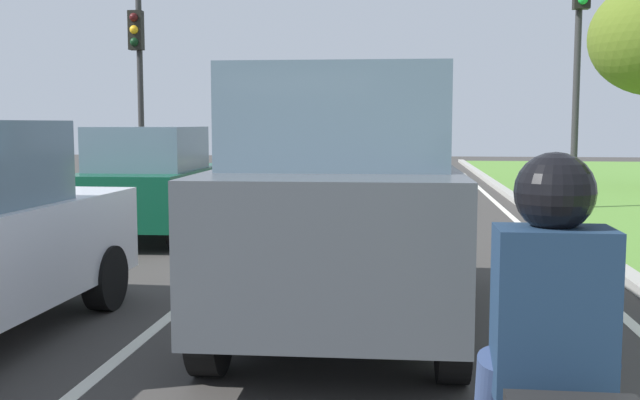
{
  "coord_description": "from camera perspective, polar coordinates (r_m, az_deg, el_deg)",
  "views": [
    {
      "loc": [
        1.52,
        1.9,
        1.84
      ],
      "look_at": [
        0.81,
        8.07,
        1.2
      ],
      "focal_mm": 42.14,
      "sensor_mm": 36.0,
      "label": 1
    }
  ],
  "objects": [
    {
      "name": "rider_person",
      "position": [
        2.78,
        17.13,
        -7.87
      ],
      "size": [
        0.5,
        0.4,
        1.16
      ],
      "rotation": [
        0.0,
        0.0,
        -0.0
      ],
      "color": "#192D47",
      "rests_on": "ground"
    },
    {
      "name": "traffic_light_overhead_left",
      "position": [
        18.4,
        -13.64,
        9.92
      ],
      "size": [
        0.32,
        0.5,
        4.81
      ],
      "color": "#2D2D2D",
      "rests_on": "ground"
    },
    {
      "name": "lane_line_center",
      "position": [
        12.44,
        -3.82,
        -2.63
      ],
      "size": [
        0.12,
        32.0,
        0.01
      ],
      "primitive_type": "cube",
      "color": "silver",
      "rests_on": "ground"
    },
    {
      "name": "curb_right",
      "position": [
        12.5,
        18.4,
        -2.62
      ],
      "size": [
        0.24,
        48.0,
        0.12
      ],
      "primitive_type": "cube",
      "color": "#9E9B93",
      "rests_on": "ground"
    },
    {
      "name": "car_suv_ahead",
      "position": [
        6.8,
        1.76,
        0.19
      ],
      "size": [
        2.04,
        4.54,
        2.28
      ],
      "rotation": [
        0.0,
        0.0,
        0.02
      ],
      "color": "#474C51",
      "rests_on": "ground"
    },
    {
      "name": "car_hatchback_far",
      "position": [
        12.4,
        -12.58,
        1.3
      ],
      "size": [
        1.79,
        3.73,
        1.78
      ],
      "rotation": [
        0.0,
        0.0,
        0.02
      ],
      "color": "#0C472D",
      "rests_on": "ground"
    },
    {
      "name": "lane_line_right_edge",
      "position": [
        12.41,
        16.13,
        -2.87
      ],
      "size": [
        0.12,
        32.0,
        0.01
      ],
      "primitive_type": "cube",
      "color": "silver",
      "rests_on": "ground"
    },
    {
      "name": "traffic_light_near_right",
      "position": [
        16.58,
        19.08,
        11.5
      ],
      "size": [
        0.32,
        0.5,
        5.24
      ],
      "color": "#2D2D2D",
      "rests_on": "ground"
    },
    {
      "name": "ground_plane",
      "position": [
        12.33,
        -0.61,
        -2.71
      ],
      "size": [
        60.0,
        60.0,
        0.0
      ],
      "primitive_type": "plane",
      "color": "#383533"
    }
  ]
}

